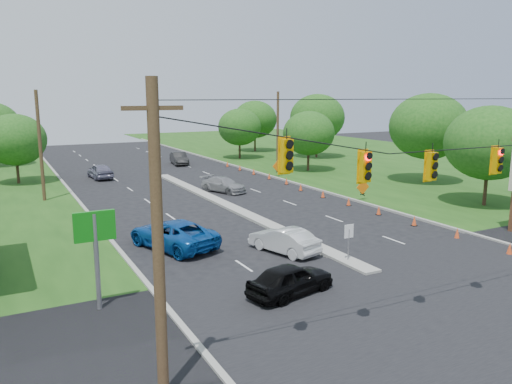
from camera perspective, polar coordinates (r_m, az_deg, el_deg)
ground at (r=22.43m, az=20.10°, el=-12.06°), size 160.00×160.00×0.00m
grass_right at (r=57.33m, az=25.74°, el=1.30°), size 40.00×160.00×0.06m
cross_street at (r=22.43m, az=20.10°, el=-12.06°), size 160.00×14.00×0.02m
curb_left at (r=44.82m, az=-19.95°, el=-0.68°), size 0.25×110.00×0.16m
curb_right at (r=51.38m, az=2.92°, el=1.38°), size 0.25×110.00×0.16m
median at (r=38.96m, az=-3.20°, el=-1.70°), size 1.00×34.00×0.18m
median_sign at (r=26.08m, az=10.56°, el=-4.93°), size 0.55×0.06×2.05m
signal_span at (r=20.38m, az=22.98°, el=0.07°), size 25.60×0.32×9.00m
utility_pole_far_left at (r=43.96m, az=-23.43°, el=4.80°), size 0.28×0.28×9.00m
utility_pole_far_right at (r=56.35m, az=2.50°, el=6.84°), size 0.28×0.28×9.00m
cone_0 at (r=30.52m, az=27.00°, el=-5.80°), size 0.32×0.32×0.70m
cone_1 at (r=32.56m, az=22.00°, el=-4.40°), size 0.32×0.32×0.70m
cone_2 at (r=34.84m, az=17.65°, el=-3.14°), size 0.32×0.32×0.70m
cone_3 at (r=37.30m, az=13.85°, el=-2.03°), size 0.32×0.32×0.70m
cone_4 at (r=39.92m, az=10.55°, el=-1.05°), size 0.32×0.32×0.70m
cone_5 at (r=42.67m, az=7.66°, el=-0.19°), size 0.32×0.32×0.70m
cone_6 at (r=45.52m, az=5.13°, el=0.56°), size 0.32×0.32×0.70m
cone_7 at (r=48.76m, az=3.51°, el=1.27°), size 0.32×0.32×0.70m
cone_8 at (r=51.75m, az=1.51°, el=1.85°), size 0.32×0.32×0.70m
cone_9 at (r=54.80m, az=-0.26°, el=2.36°), size 0.32×0.32×0.70m
cone_10 at (r=57.90m, az=-1.85°, el=2.82°), size 0.32×0.32×0.70m
cone_11 at (r=61.04m, az=-3.28°, el=3.23°), size 0.32×0.32×0.70m
work_sign_1 at (r=41.90m, az=12.11°, el=0.49°), size 1.27×0.58×1.37m
work_sign_2 at (r=53.27m, az=2.50°, el=2.91°), size 1.27×0.58×1.37m
tree_5 at (r=53.85m, az=-25.85°, el=5.40°), size 5.88×5.88×6.86m
tree_7 at (r=42.45m, az=25.12°, el=5.10°), size 6.72×6.72×7.84m
tree_8 at (r=51.92m, az=19.11°, el=7.10°), size 7.56×7.56×8.82m
tree_9 at (r=57.35m, az=6.05°, el=6.69°), size 5.88×5.88×6.86m
tree_10 at (r=70.02m, az=7.03°, el=8.45°), size 7.56×7.56×8.82m
tree_11 at (r=77.43m, az=-0.12°, el=8.30°), size 6.72×6.72×7.84m
tree_12 at (r=68.54m, az=-1.89°, el=7.43°), size 5.88×5.88×6.86m
black_sedan at (r=21.92m, az=3.98°, el=-9.92°), size 4.45×2.59×1.42m
white_sedan at (r=27.60m, az=3.20°, el=-5.51°), size 2.64×4.52×1.41m
blue_pickup at (r=28.75m, az=-9.49°, el=-4.75°), size 4.49×6.40×1.62m
silver_car_far at (r=44.93m, az=-3.72°, el=0.85°), size 3.45×4.95×1.33m
silver_car_oncoming at (r=54.56m, az=-17.38°, el=2.30°), size 2.20×4.77×1.58m
dark_car_receding at (r=63.57m, az=-8.78°, el=3.81°), size 2.28×4.91×1.56m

